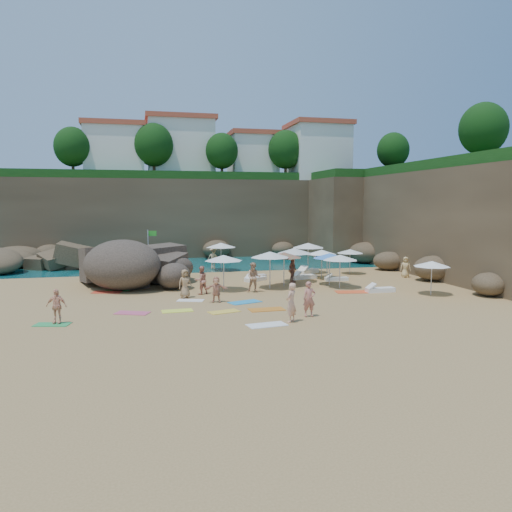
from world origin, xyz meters
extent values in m
plane|color=tan|center=(0.00, 0.00, 0.00)|extent=(120.00, 120.00, 0.00)
plane|color=#0C4751|center=(0.00, 30.00, 0.00)|extent=(120.00, 120.00, 0.00)
cube|color=brown|center=(2.00, 25.00, 4.00)|extent=(44.00, 8.00, 8.00)
cube|color=brown|center=(19.00, 8.00, 4.00)|extent=(8.00, 30.00, 8.00)
cube|color=brown|center=(17.00, 20.00, 4.00)|extent=(10.00, 12.00, 8.00)
cube|color=white|center=(-8.00, 26.00, 10.75)|extent=(6.00, 5.00, 5.50)
cube|color=#B2472D|center=(-8.00, 26.00, 13.75)|extent=(6.48, 5.40, 0.50)
cube|color=white|center=(-1.00, 27.00, 11.25)|extent=(7.00, 6.00, 6.50)
cube|color=#B2472D|center=(-1.00, 27.00, 14.75)|extent=(7.56, 6.48, 0.50)
cube|color=white|center=(7.00, 26.00, 10.50)|extent=(5.00, 5.00, 5.00)
cube|color=#B2472D|center=(7.00, 26.00, 13.25)|extent=(5.40, 5.40, 0.50)
cube|color=white|center=(14.00, 24.00, 11.00)|extent=(6.00, 6.00, 6.00)
cube|color=#B2472D|center=(14.00, 24.00, 14.25)|extent=(6.48, 6.48, 0.50)
sphere|color=#11380F|center=(-12.00, 24.00, 11.20)|extent=(3.60, 3.60, 3.60)
sphere|color=#11380F|center=(-4.00, 24.00, 11.60)|extent=(4.05, 4.05, 4.05)
sphere|color=#11380F|center=(3.00, 23.00, 11.04)|extent=(3.42, 3.42, 3.42)
sphere|color=#11380F|center=(10.00, 23.00, 11.36)|extent=(3.78, 3.78, 3.78)
sphere|color=#11380F|center=(19.00, 16.00, 10.80)|extent=(3.15, 3.15, 3.15)
sphere|color=#11380F|center=(20.00, 4.00, 11.20)|extent=(3.60, 3.60, 3.60)
cylinder|color=white|center=(-18.00, 30.00, 3.00)|extent=(0.10, 0.10, 6.00)
cylinder|color=white|center=(-16.50, 30.00, 3.00)|extent=(0.10, 0.10, 6.00)
cylinder|color=white|center=(-15.00, 30.00, 3.00)|extent=(0.10, 0.10, 6.00)
cylinder|color=silver|center=(-5.02, 9.51, 1.77)|extent=(0.07, 0.07, 3.53)
cube|color=green|center=(-4.68, 9.51, 3.25)|extent=(0.60, 0.21, 0.40)
cylinder|color=silver|center=(4.94, 3.72, 1.14)|extent=(0.07, 0.07, 2.28)
cone|color=silver|center=(4.94, 3.72, 2.22)|extent=(2.56, 2.56, 0.39)
cylinder|color=silver|center=(0.84, 10.66, 1.10)|extent=(0.06, 0.06, 2.19)
cone|color=white|center=(0.84, 10.66, 2.14)|extent=(2.46, 2.46, 0.37)
cylinder|color=silver|center=(7.47, 4.96, 1.00)|extent=(0.06, 0.06, 2.00)
cone|color=white|center=(7.47, 4.96, 1.95)|extent=(2.25, 2.25, 0.34)
cylinder|color=silver|center=(10.43, 6.55, 0.93)|extent=(0.05, 0.05, 1.85)
cone|color=silver|center=(10.43, 6.55, 1.81)|extent=(2.08, 2.08, 0.32)
cylinder|color=silver|center=(7.41, 7.84, 1.14)|extent=(0.07, 0.07, 2.28)
cone|color=silver|center=(7.41, 7.84, 2.22)|extent=(2.55, 2.55, 0.39)
cylinder|color=silver|center=(-0.50, 1.35, 1.08)|extent=(0.06, 0.06, 2.16)
cone|color=white|center=(-0.50, 1.35, 2.11)|extent=(2.43, 2.43, 0.37)
cylinder|color=silver|center=(3.74, 2.18, 1.09)|extent=(0.06, 0.06, 2.17)
cone|color=red|center=(3.74, 2.18, 2.12)|extent=(2.44, 2.44, 0.37)
cylinder|color=silver|center=(7.64, 4.27, 0.93)|extent=(0.05, 0.05, 1.86)
cone|color=white|center=(7.64, 4.27, 1.82)|extent=(2.09, 2.09, 0.32)
cylinder|color=silver|center=(7.11, 0.64, 1.04)|extent=(0.06, 0.06, 2.07)
cone|color=white|center=(7.11, 0.64, 2.02)|extent=(2.33, 2.33, 0.35)
cylinder|color=silver|center=(2.58, 1.47, 1.15)|extent=(0.07, 0.07, 2.29)
cone|color=silver|center=(2.58, 1.47, 2.24)|extent=(2.57, 2.57, 0.39)
cylinder|color=silver|center=(6.89, 1.91, 1.03)|extent=(0.06, 0.06, 2.06)
cone|color=#4283E3|center=(6.89, 1.91, 2.01)|extent=(2.31, 2.31, 0.35)
cylinder|color=silver|center=(11.55, -2.97, 0.98)|extent=(0.06, 0.06, 1.95)
cone|color=white|center=(11.55, -2.97, 1.91)|extent=(2.19, 2.19, 0.33)
cube|color=white|center=(2.39, 4.81, 0.14)|extent=(1.82, 1.47, 0.28)
cube|color=silver|center=(2.79, 6.24, 0.12)|extent=(1.62, 1.01, 0.24)
cube|color=white|center=(7.36, 7.65, 0.16)|extent=(2.07, 1.74, 0.32)
cube|color=white|center=(8.10, 3.60, 0.13)|extent=(1.70, 0.70, 0.26)
cube|color=white|center=(6.13, 4.96, 0.15)|extent=(1.98, 1.06, 0.29)
cube|color=white|center=(8.99, -1.39, 0.14)|extent=(1.82, 0.62, 0.28)
cube|color=#CF5072|center=(-6.12, -4.08, 0.01)|extent=(1.89, 1.44, 0.03)
cube|color=orange|center=(0.74, -4.83, 0.02)|extent=(1.88, 1.00, 0.03)
cube|color=green|center=(-9.68, -5.73, 0.01)|extent=(1.71, 1.14, 0.03)
cube|color=#EEFF43|center=(-3.85, -4.08, 0.01)|extent=(1.62, 0.87, 0.03)
cube|color=white|center=(-2.90, -1.44, 0.01)|extent=(1.65, 1.16, 0.03)
cube|color=red|center=(-7.74, 2.43, 0.02)|extent=(1.92, 1.26, 0.03)
cube|color=#2798D4|center=(0.03, -2.65, 0.02)|extent=(1.99, 1.45, 0.03)
cube|color=#FD5527|center=(7.20, -1.00, 0.02)|extent=(2.06, 1.27, 0.03)
cube|color=green|center=(-7.13, 2.91, 0.01)|extent=(1.53, 0.87, 0.03)
cube|color=yellow|center=(-1.52, -4.84, 0.01)|extent=(1.75, 1.22, 0.03)
cube|color=white|center=(-0.09, -8.07, 0.02)|extent=(1.92, 1.17, 0.03)
imported|color=tan|center=(-2.05, 0.48, 0.87)|extent=(1.04, 0.94, 1.74)
imported|color=tan|center=(0.40, 11.88, 0.96)|extent=(1.29, 1.15, 1.91)
imported|color=#925B49|center=(4.75, 3.54, 0.87)|extent=(1.01, 1.03, 1.75)
imported|color=#E1BB76|center=(13.76, 3.90, 0.78)|extent=(0.86, 0.67, 1.56)
imported|color=tan|center=(-6.97, 9.02, 0.94)|extent=(1.77, 1.25, 1.87)
imported|color=#E7A783|center=(1.17, -7.72, 0.93)|extent=(0.79, 0.80, 1.87)
imported|color=#F9B18E|center=(-9.48, -5.59, 0.20)|extent=(1.29, 1.78, 0.39)
imported|color=#A47C52|center=(-3.12, -0.55, 0.22)|extent=(1.21, 1.81, 0.44)
imported|color=#E29976|center=(-1.54, -2.28, 0.19)|extent=(1.62, 1.69, 0.38)
imported|color=#BD705E|center=(2.36, -6.88, 0.20)|extent=(0.72, 1.74, 0.41)
imported|color=tan|center=(1.23, 0.34, 0.35)|extent=(1.45, 2.04, 0.70)
camera|label=1|loc=(-5.68, -29.69, 5.55)|focal=35.00mm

